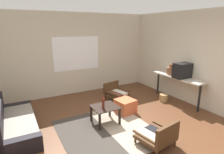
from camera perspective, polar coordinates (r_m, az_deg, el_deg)
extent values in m
plane|color=#56331E|center=(4.28, 3.88, -16.50)|extent=(7.80, 7.80, 0.00)
cube|color=beige|center=(6.49, -10.82, 6.88)|extent=(5.60, 0.12, 2.70)
cube|color=white|center=(6.43, -10.65, 7.03)|extent=(1.57, 0.01, 1.11)
cube|color=beige|center=(5.82, 25.06, 4.83)|extent=(0.12, 6.60, 2.70)
cube|color=#38332D|center=(4.16, -7.92, -17.63)|extent=(0.99, 2.08, 0.01)
cube|color=gray|center=(4.54, 4.13, -14.47)|extent=(0.99, 2.08, 0.01)
cube|color=black|center=(4.73, -26.62, -13.48)|extent=(0.76, 1.96, 0.22)
cube|color=gray|center=(4.66, -26.48, -11.71)|extent=(0.66, 1.78, 0.10)
cube|color=black|center=(5.51, -27.17, -8.82)|extent=(0.75, 0.18, 0.33)
cube|color=black|center=(3.93, -26.02, -18.53)|extent=(0.75, 0.18, 0.33)
cube|color=black|center=(4.48, -2.12, -9.05)|extent=(0.59, 0.57, 0.02)
cube|color=black|center=(4.67, -6.34, -10.92)|extent=(0.04, 0.04, 0.40)
cube|color=black|center=(4.87, -0.69, -9.70)|extent=(0.04, 0.04, 0.40)
cube|color=black|center=(4.27, -3.72, -13.46)|extent=(0.04, 0.04, 0.40)
cube|color=black|center=(4.49, 2.33, -11.96)|extent=(0.04, 0.04, 0.40)
cylinder|color=#472D19|center=(5.96, 4.94, -6.31)|extent=(0.04, 0.04, 0.16)
cylinder|color=#472D19|center=(5.62, 1.27, -7.61)|extent=(0.04, 0.04, 0.16)
cylinder|color=#472D19|center=(6.29, 1.57, -5.08)|extent=(0.04, 0.04, 0.16)
cylinder|color=#472D19|center=(5.97, -2.07, -6.21)|extent=(0.04, 0.04, 0.16)
cube|color=#472D19|center=(5.91, 1.44, -5.35)|extent=(0.71, 0.70, 0.05)
cube|color=silver|center=(5.95, 2.31, -4.66)|extent=(0.31, 0.56, 0.06)
cube|color=brown|center=(5.82, 0.82, -5.13)|extent=(0.31, 0.56, 0.06)
cube|color=#472D19|center=(6.04, -0.26, -3.03)|extent=(0.60, 0.20, 0.33)
cube|color=#472D19|center=(6.06, 3.37, -3.71)|extent=(0.17, 0.58, 0.04)
cube|color=#472D19|center=(5.70, -0.61, -4.91)|extent=(0.17, 0.58, 0.04)
cylinder|color=#472D19|center=(3.96, 7.08, -18.48)|extent=(0.04, 0.04, 0.12)
cylinder|color=#472D19|center=(4.31, 12.48, -15.70)|extent=(0.04, 0.04, 0.12)
cylinder|color=#472D19|center=(3.67, 13.37, -21.76)|extent=(0.04, 0.04, 0.12)
cylinder|color=#472D19|center=(4.05, 18.54, -18.33)|extent=(0.04, 0.04, 0.12)
cube|color=#472D19|center=(3.94, 12.96, -17.44)|extent=(0.72, 0.70, 0.05)
cube|color=beige|center=(3.85, 11.68, -17.26)|extent=(0.29, 0.58, 0.06)
cube|color=black|center=(4.00, 13.82, -16.07)|extent=(0.29, 0.58, 0.06)
cube|color=#472D19|center=(3.70, 16.58, -16.30)|extent=(0.63, 0.17, 0.36)
cube|color=#472D19|center=(3.68, 10.01, -17.65)|extent=(0.14, 0.61, 0.04)
cube|color=#472D19|center=(4.09, 15.77, -14.49)|extent=(0.14, 0.61, 0.04)
cube|color=#BC5633|center=(5.09, 4.05, -8.80)|extent=(0.52, 0.52, 0.37)
cube|color=beige|center=(5.93, 19.25, -0.05)|extent=(0.39, 1.71, 0.04)
cylinder|color=black|center=(5.58, 24.96, -5.88)|extent=(0.06, 0.06, 0.76)
cylinder|color=black|center=(6.57, 13.82, -1.86)|extent=(0.06, 0.06, 0.76)
cube|color=black|center=(5.78, 20.57, 1.86)|extent=(0.49, 0.32, 0.43)
cube|color=black|center=(5.60, 18.97, 1.81)|extent=(0.01, 0.25, 0.30)
cylinder|color=brown|center=(6.09, 17.37, 1.78)|extent=(0.23, 0.23, 0.23)
cylinder|color=brown|center=(6.05, 17.49, 3.29)|extent=(0.11, 0.11, 0.10)
cylinder|color=#5B2319|center=(4.31, -2.68, -8.10)|extent=(0.06, 0.06, 0.25)
cylinder|color=#5B2319|center=(4.26, -2.71, -6.18)|extent=(0.03, 0.03, 0.06)
cylinder|color=#9E7A4C|center=(6.07, 15.41, -6.11)|extent=(0.25, 0.25, 0.21)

